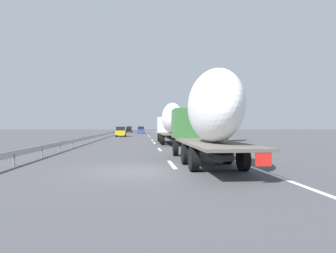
{
  "coord_description": "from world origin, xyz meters",
  "views": [
    {
      "loc": [
        -12.91,
        -0.22,
        1.96
      ],
      "look_at": [
        17.09,
        -3.0,
        1.93
      ],
      "focal_mm": 31.43,
      "sensor_mm": 36.0,
      "label": 1
    }
  ],
  "objects": [
    {
      "name": "ground_plane",
      "position": [
        40.0,
        0.0,
        0.0
      ],
      "size": [
        260.0,
        260.0,
        0.0
      ],
      "primitive_type": "plane",
      "color": "#424247"
    },
    {
      "name": "lane_stripe_0",
      "position": [
        2.0,
        -1.8,
        0.0
      ],
      "size": [
        3.2,
        0.2,
        0.01
      ],
      "primitive_type": "cube",
      "color": "white",
      "rests_on": "ground_plane"
    },
    {
      "name": "lane_stripe_1",
      "position": [
        11.72,
        -1.8,
        0.0
      ],
      "size": [
        3.2,
        0.2,
        0.01
      ],
      "primitive_type": "cube",
      "color": "white",
      "rests_on": "ground_plane"
    },
    {
      "name": "lane_stripe_2",
      "position": [
        21.67,
        -1.8,
        0.0
      ],
      "size": [
        3.2,
        0.2,
        0.01
      ],
      "primitive_type": "cube",
      "color": "white",
      "rests_on": "ground_plane"
    },
    {
      "name": "lane_stripe_3",
      "position": [
        28.14,
        -1.8,
        0.0
      ],
      "size": [
        3.2,
        0.2,
        0.01
      ],
      "primitive_type": "cube",
      "color": "white",
      "rests_on": "ground_plane"
    },
    {
      "name": "lane_stripe_4",
      "position": [
        40.88,
        -1.8,
        0.0
      ],
      "size": [
        3.2,
        0.2,
        0.01
      ],
      "primitive_type": "cube",
      "color": "white",
      "rests_on": "ground_plane"
    },
    {
      "name": "lane_stripe_5",
      "position": [
        48.82,
        -1.8,
        0.0
      ],
      "size": [
        3.2,
        0.2,
        0.01
      ],
      "primitive_type": "cube",
      "color": "white",
      "rests_on": "ground_plane"
    },
    {
      "name": "lane_stripe_6",
      "position": [
        50.66,
        -1.8,
        0.0
      ],
      "size": [
        3.2,
        0.2,
        0.01
      ],
      "primitive_type": "cube",
      "color": "white",
      "rests_on": "ground_plane"
    },
    {
      "name": "lane_stripe_7",
      "position": [
        71.61,
        -1.8,
        0.0
      ],
      "size": [
        3.2,
        0.2,
        0.01
      ],
      "primitive_type": "cube",
      "color": "white",
      "rests_on": "ground_plane"
    },
    {
      "name": "lane_stripe_8",
      "position": [
        74.3,
        -1.8,
        0.0
      ],
      "size": [
        3.2,
        0.2,
        0.01
      ],
      "primitive_type": "cube",
      "color": "white",
      "rests_on": "ground_plane"
    },
    {
      "name": "lane_stripe_9",
      "position": [
        97.61,
        -1.8,
        0.0
      ],
      "size": [
        3.2,
        0.2,
        0.01
      ],
      "primitive_type": "cube",
      "color": "white",
      "rests_on": "ground_plane"
    },
    {
      "name": "edge_line_right",
      "position": [
        45.0,
        -5.5,
        0.0
      ],
      "size": [
        110.0,
        0.2,
        0.01
      ],
      "primitive_type": "cube",
      "color": "white",
      "rests_on": "ground_plane"
    },
    {
      "name": "truck_lead",
      "position": [
        19.82,
        -3.6,
        2.51
      ],
      "size": [
        12.17,
        2.55,
        4.47
      ],
      "color": "silver",
      "rests_on": "ground_plane"
    },
    {
      "name": "truck_trailing",
      "position": [
        1.78,
        -3.6,
        2.55
      ],
      "size": [
        12.17,
        2.55,
        4.59
      ],
      "color": "#387038",
      "rests_on": "ground_plane"
    },
    {
      "name": "car_yellow_coupe",
      "position": [
        42.95,
        3.54,
        0.94
      ],
      "size": [
        4.41,
        1.81,
        1.87
      ],
      "color": "gold",
      "rests_on": "ground_plane"
    },
    {
      "name": "car_black_suv",
      "position": [
        80.44,
        3.51,
        0.91
      ],
      "size": [
        4.36,
        1.75,
        1.8
      ],
      "color": "black",
      "rests_on": "ground_plane"
    },
    {
      "name": "car_white_van",
      "position": [
        94.4,
        3.81,
        0.96
      ],
      "size": [
        4.57,
        1.92,
        1.91
      ],
      "color": "white",
      "rests_on": "ground_plane"
    },
    {
      "name": "car_blue_sedan",
      "position": [
        68.26,
        -0.26,
        0.95
      ],
      "size": [
        4.72,
        1.9,
        1.88
      ],
      "color": "#28479E",
      "rests_on": "ground_plane"
    },
    {
      "name": "road_sign",
      "position": [
        43.14,
        -6.7,
        2.09
      ],
      "size": [
        0.1,
        0.9,
        3.02
      ],
      "color": "gray",
      "rests_on": "ground_plane"
    },
    {
      "name": "tree_0",
      "position": [
        47.03,
        -10.38,
        3.43
      ],
      "size": [
        2.43,
        2.43,
        5.63
      ],
      "color": "#472D19",
      "rests_on": "ground_plane"
    },
    {
      "name": "tree_1",
      "position": [
        24.84,
        -11.5,
        4.08
      ],
      "size": [
        3.17,
        3.17,
        6.4
      ],
      "color": "#472D19",
      "rests_on": "ground_plane"
    },
    {
      "name": "tree_2",
      "position": [
        80.5,
        -11.84,
        4.78
      ],
      "size": [
        3.89,
        3.89,
        7.77
      ],
      "color": "#472D19",
      "rests_on": "ground_plane"
    },
    {
      "name": "guardrail_median",
      "position": [
        43.0,
        6.0,
        0.58
      ],
      "size": [
        94.0,
        0.1,
        0.76
      ],
      "color": "#9EA0A5",
      "rests_on": "ground_plane"
    }
  ]
}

